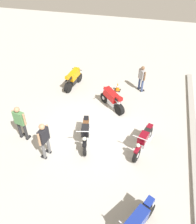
# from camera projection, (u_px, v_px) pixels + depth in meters

# --- Properties ---
(ground_plane) EXTENTS (40.00, 40.00, 0.00)m
(ground_plane) POSITION_uv_depth(u_px,v_px,m) (93.00, 131.00, 10.67)
(ground_plane) COLOR #ADAAA3
(curb_edge) EXTENTS (14.00, 0.30, 0.15)m
(curb_edge) POSITION_uv_depth(u_px,v_px,m) (194.00, 150.00, 9.60)
(curb_edge) COLOR gray
(curb_edge) RESTS_ON ground
(motorcycle_red_sportbike) EXTENTS (1.39, 1.62, 1.14)m
(motorcycle_red_sportbike) POSITION_uv_depth(u_px,v_px,m) (112.00, 99.00, 11.75)
(motorcycle_red_sportbike) COLOR black
(motorcycle_red_sportbike) RESTS_ON ground
(motorcycle_maroon_cruiser) EXTENTS (2.06, 0.86, 1.09)m
(motorcycle_maroon_cruiser) POSITION_uv_depth(u_px,v_px,m) (144.00, 140.00, 9.41)
(motorcycle_maroon_cruiser) COLOR black
(motorcycle_maroon_cruiser) RESTS_ON ground
(motorcycle_blue_sportbike) EXTENTS (1.85, 1.03, 1.14)m
(motorcycle_blue_sportbike) POSITION_uv_depth(u_px,v_px,m) (137.00, 223.00, 6.60)
(motorcycle_blue_sportbike) COLOR black
(motorcycle_blue_sportbike) RESTS_ON ground
(motorcycle_orange_sportbike) EXTENTS (1.96, 0.70, 1.14)m
(motorcycle_orange_sportbike) POSITION_uv_depth(u_px,v_px,m) (73.00, 78.00, 13.52)
(motorcycle_orange_sportbike) COLOR black
(motorcycle_orange_sportbike) RESTS_ON ground
(motorcycle_black_cruiser) EXTENTS (2.04, 0.81, 1.09)m
(motorcycle_black_cruiser) POSITION_uv_depth(u_px,v_px,m) (86.00, 133.00, 9.77)
(motorcycle_black_cruiser) COLOR black
(motorcycle_black_cruiser) RESTS_ON ground
(person_in_gray_shirt) EXTENTS (0.55, 0.51, 1.60)m
(person_in_gray_shirt) POSITION_uv_depth(u_px,v_px,m) (142.00, 77.00, 12.98)
(person_in_gray_shirt) COLOR #384772
(person_in_gray_shirt) RESTS_ON ground
(person_in_green_shirt) EXTENTS (0.37, 0.68, 1.78)m
(person_in_green_shirt) POSITION_uv_depth(u_px,v_px,m) (20.00, 121.00, 9.64)
(person_in_green_shirt) COLOR #262628
(person_in_green_shirt) RESTS_ON ground
(person_in_black_shirt) EXTENTS (0.68, 0.36, 1.75)m
(person_in_black_shirt) POSITION_uv_depth(u_px,v_px,m) (44.00, 138.00, 8.82)
(person_in_black_shirt) COLOR #59595B
(person_in_black_shirt) RESTS_ON ground
(traffic_cone) EXTENTS (0.36, 0.36, 0.53)m
(traffic_cone) POSITION_uv_depth(u_px,v_px,m) (118.00, 87.00, 13.34)
(traffic_cone) COLOR black
(traffic_cone) RESTS_ON ground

